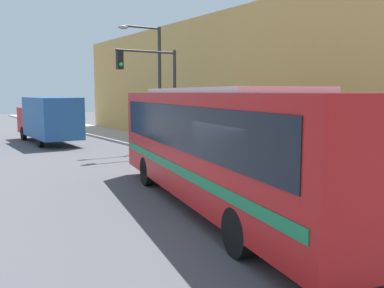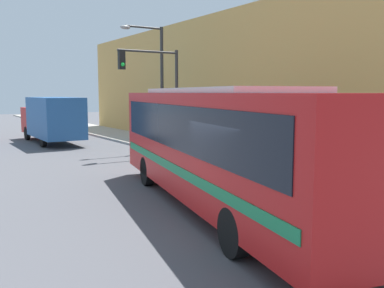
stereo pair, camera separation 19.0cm
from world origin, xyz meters
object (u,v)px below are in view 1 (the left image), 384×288
object	(u,v)px
traffic_light_pole	(155,82)
parking_meter	(188,135)
delivery_truck	(48,118)
fire_hydrant	(292,167)
street_lamp	(154,76)
city_bus	(222,140)

from	to	relation	value
traffic_light_pole	parking_meter	distance (m)	3.16
delivery_truck	fire_hydrant	distance (m)	16.97
fire_hydrant	parking_meter	distance (m)	6.93
street_lamp	city_bus	bearing A→B (deg)	-109.71
delivery_truck	parking_meter	world-z (taller)	delivery_truck
city_bus	street_lamp	distance (m)	12.67
parking_meter	street_lamp	bearing A→B (deg)	91.66
delivery_truck	traffic_light_pole	size ratio (longest dim) A/B	1.47
city_bus	delivery_truck	size ratio (longest dim) A/B	1.57
fire_hydrant	street_lamp	bearing A→B (deg)	90.53
city_bus	traffic_light_pole	world-z (taller)	traffic_light_pole
city_bus	delivery_truck	xyz separation A→B (m)	(0.10, 17.98, -0.31)
city_bus	traffic_light_pole	size ratio (longest dim) A/B	2.32
street_lamp	traffic_light_pole	bearing A→B (deg)	-116.70
delivery_truck	fire_hydrant	world-z (taller)	delivery_truck
fire_hydrant	traffic_light_pole	xyz separation A→B (m)	(-0.99, 8.39, 3.16)
city_bus	parking_meter	world-z (taller)	city_bus
delivery_truck	street_lamp	bearing A→B (deg)	-56.59
fire_hydrant	street_lamp	world-z (taller)	street_lamp
city_bus	parking_meter	size ratio (longest dim) A/B	8.63
fire_hydrant	street_lamp	xyz separation A→B (m)	(-0.09, 10.17, 3.53)
delivery_truck	street_lamp	world-z (taller)	street_lamp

